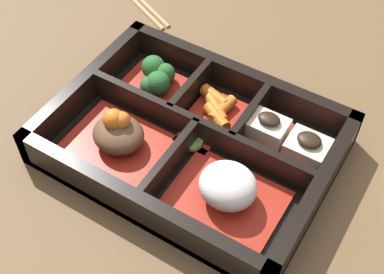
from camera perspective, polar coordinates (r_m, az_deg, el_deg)
The scene contains 9 objects.
ground_plane at distance 0.59m, azimuth 0.00°, elevation -1.54°, with size 3.00×3.00×0.00m, color brown.
bento_base at distance 0.59m, azimuth 0.00°, elevation -1.24°, with size 0.30×0.22×0.01m.
bento_rim at distance 0.57m, azimuth 0.18°, elevation 0.05°, with size 0.30×0.22×0.05m.
bowl_rice at distance 0.53m, azimuth 3.81°, elevation -5.60°, with size 0.11×0.08×0.05m.
bowl_stew at distance 0.58m, azimuth -7.83°, elevation 0.12°, with size 0.11×0.08×0.05m.
bowl_tofu at distance 0.58m, azimuth 10.06°, elevation -0.22°, with size 0.09×0.06×0.04m.
bowl_carrots at distance 0.61m, azimuth 2.70°, elevation 2.84°, with size 0.06×0.06×0.02m.
bowl_greens at distance 0.63m, azimuth -3.85°, elevation 6.19°, with size 0.08×0.06×0.03m.
bowl_pickles at distance 0.58m, azimuth 0.52°, elevation -0.05°, with size 0.04×0.04×0.01m.
Camera 1 is at (-0.19, 0.31, 0.47)m, focal length 50.00 mm.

